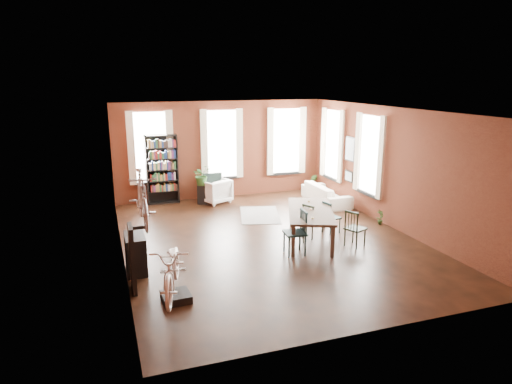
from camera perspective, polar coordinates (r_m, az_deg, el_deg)
name	(u,v)px	position (r m, az deg, el deg)	size (l,w,h in m)	color
room	(270,151)	(11.57, 1.73, 5.16)	(9.00, 9.04, 3.22)	black
dining_table	(310,225)	(11.37, 6.79, -4.14)	(1.05, 2.31, 0.79)	#49392B
dining_chair_a	(295,233)	(10.44, 4.87, -5.09)	(0.47, 0.47, 1.03)	#183235
dining_chair_b	(303,223)	(11.36, 5.93, -3.92)	(0.40, 0.40, 0.87)	black
dining_chair_c	(355,228)	(11.15, 12.30, -4.46)	(0.41, 0.41, 0.90)	black
dining_chair_d	(331,217)	(11.99, 9.40, -3.14)	(0.39, 0.39, 0.84)	#173433
bookshelf	(162,170)	(14.76, -11.65, 2.77)	(1.00, 0.32, 2.20)	black
white_armchair	(215,190)	(14.72, -5.13, 0.28)	(0.83, 0.78, 0.85)	white
cream_sofa	(326,191)	(14.79, 8.78, 0.16)	(2.08, 0.61, 0.81)	beige
striped_rug	(260,215)	(13.43, 0.47, -2.88)	(1.11, 1.77, 0.01)	black
bike_trainer	(176,297)	(8.62, -9.96, -12.80)	(0.50, 0.50, 0.15)	black
bike_wall_rack	(132,259)	(8.91, -15.21, -8.08)	(0.16, 0.60, 1.30)	black
console_table	(136,254)	(9.85, -14.80, -7.45)	(0.40, 0.80, 0.80)	black
plant_stand	(203,194)	(14.69, -6.68, -0.26)	(0.31, 0.31, 0.61)	black
plant_by_sofa	(312,188)	(16.24, 7.02, 0.52)	(0.35, 0.63, 0.28)	#315A24
plant_small	(380,222)	(13.04, 15.23, -3.61)	(0.22, 0.42, 0.15)	#305A24
bicycle_floor	(172,245)	(8.23, -10.46, -6.50)	(0.65, 0.98, 1.87)	silver
bicycle_hung	(141,181)	(8.49, -14.17, 1.38)	(0.47, 1.00, 1.66)	#A5A8AD
plant_on_stand	(202,177)	(14.52, -6.80, 1.84)	(0.59, 0.65, 0.51)	#285120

